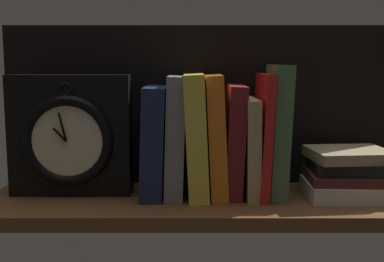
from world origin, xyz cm
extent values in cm
cube|color=brown|center=(0.00, 0.00, -1.25)|extent=(82.62, 24.87, 2.50)
cube|color=black|center=(0.00, 11.83, 16.36)|extent=(82.62, 1.20, 32.73)
cube|color=#192147|center=(-9.92, 2.75, 10.34)|extent=(4.90, 15.21, 20.82)
cube|color=gray|center=(-5.85, 2.75, 11.34)|extent=(4.15, 14.02, 22.78)
cube|color=gold|center=(-1.97, 2.75, 11.53)|extent=(4.81, 16.96, 23.22)
cube|color=orange|center=(1.76, 2.75, 11.45)|extent=(4.27, 14.69, 23.02)
cube|color=maroon|center=(5.22, 2.75, 10.47)|extent=(4.16, 13.49, 21.06)
cube|color=tan|center=(8.35, 2.75, 9.22)|extent=(2.69, 15.12, 18.48)
cube|color=red|center=(10.68, 2.75, 11.56)|extent=(2.50, 16.11, 23.17)
cube|color=#476B44|center=(13.36, 2.75, 12.40)|extent=(3.96, 14.10, 24.89)
cube|color=black|center=(-25.95, 3.24, 11.48)|extent=(22.95, 6.13, 22.95)
torus|color=black|center=(-25.95, -0.22, 10.75)|extent=(17.27, 2.12, 17.27)
cylinder|color=beige|center=(-25.95, -0.22, 10.75)|extent=(13.94, 0.60, 13.94)
cube|color=black|center=(-27.11, -0.72, 12.00)|extent=(2.53, 0.30, 2.71)
cube|color=black|center=(-26.56, -0.72, 13.41)|extent=(1.52, 0.30, 5.38)
torus|color=black|center=(-25.95, 0.18, 20.39)|extent=(2.44, 0.44, 2.44)
cube|color=beige|center=(26.97, 0.24, 1.50)|extent=(16.52, 12.18, 2.99)
cube|color=#471E19|center=(28.05, 0.63, 3.89)|extent=(18.39, 13.52, 1.80)
cube|color=black|center=(26.95, 0.93, 5.91)|extent=(14.92, 13.11, 2.23)
cube|color=#9E8966|center=(26.88, 0.99, 8.03)|extent=(15.49, 13.57, 2.00)
camera|label=1|loc=(-2.78, -88.08, 25.06)|focal=45.00mm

